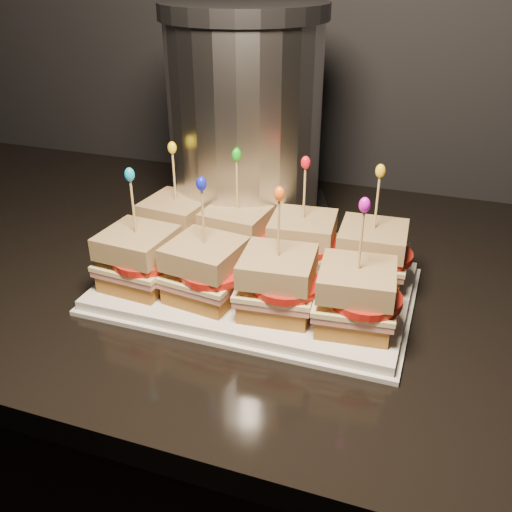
% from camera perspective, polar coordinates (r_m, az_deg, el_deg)
% --- Properties ---
extents(granite_slab, '(2.39, 0.73, 0.03)m').
position_cam_1_polar(granite_slab, '(0.80, 23.01, -5.27)').
color(granite_slab, black).
rests_on(granite_slab, cabinet).
extents(platter, '(0.39, 0.24, 0.02)m').
position_cam_1_polar(platter, '(0.75, 0.00, -3.12)').
color(platter, white).
rests_on(platter, granite_slab).
extents(platter_rim, '(0.40, 0.25, 0.01)m').
position_cam_1_polar(platter_rim, '(0.75, 0.00, -3.51)').
color(platter_rim, white).
rests_on(platter_rim, granite_slab).
extents(sandwich_0_bread_bot, '(0.09, 0.09, 0.02)m').
position_cam_1_polar(sandwich_0_bread_bot, '(0.83, -7.74, 1.58)').
color(sandwich_0_bread_bot, brown).
rests_on(sandwich_0_bread_bot, platter).
extents(sandwich_0_ham, '(0.10, 0.09, 0.01)m').
position_cam_1_polar(sandwich_0_ham, '(0.82, -7.81, 2.53)').
color(sandwich_0_ham, '#B56761').
rests_on(sandwich_0_ham, sandwich_0_bread_bot).
extents(sandwich_0_cheese, '(0.10, 0.10, 0.01)m').
position_cam_1_polar(sandwich_0_cheese, '(0.82, -7.84, 2.97)').
color(sandwich_0_cheese, beige).
rests_on(sandwich_0_cheese, sandwich_0_ham).
extents(sandwich_0_tomato, '(0.08, 0.08, 0.01)m').
position_cam_1_polar(sandwich_0_tomato, '(0.81, -7.30, 3.17)').
color(sandwich_0_tomato, red).
rests_on(sandwich_0_tomato, sandwich_0_cheese).
extents(sandwich_0_bread_top, '(0.09, 0.09, 0.03)m').
position_cam_1_polar(sandwich_0_bread_top, '(0.81, -7.96, 4.64)').
color(sandwich_0_bread_top, '#513213').
rests_on(sandwich_0_bread_top, sandwich_0_tomato).
extents(sandwich_0_pick, '(0.00, 0.00, 0.09)m').
position_cam_1_polar(sandwich_0_pick, '(0.79, -8.17, 7.56)').
color(sandwich_0_pick, tan).
rests_on(sandwich_0_pick, sandwich_0_bread_top).
extents(sandwich_0_frill, '(0.01, 0.01, 0.02)m').
position_cam_1_polar(sandwich_0_frill, '(0.78, -8.39, 10.67)').
color(sandwich_0_frill, yellow).
rests_on(sandwich_0_frill, sandwich_0_pick).
extents(sandwich_1_bread_bot, '(0.09, 0.09, 0.02)m').
position_cam_1_polar(sandwich_1_bread_bot, '(0.79, -1.81, 0.63)').
color(sandwich_1_bread_bot, brown).
rests_on(sandwich_1_bread_bot, platter).
extents(sandwich_1_ham, '(0.10, 0.09, 0.01)m').
position_cam_1_polar(sandwich_1_ham, '(0.79, -1.83, 1.61)').
color(sandwich_1_ham, '#B56761').
rests_on(sandwich_1_ham, sandwich_1_bread_bot).
extents(sandwich_1_cheese, '(0.10, 0.09, 0.01)m').
position_cam_1_polar(sandwich_1_cheese, '(0.78, -1.84, 2.06)').
color(sandwich_1_cheese, beige).
rests_on(sandwich_1_cheese, sandwich_1_ham).
extents(sandwich_1_tomato, '(0.08, 0.08, 0.01)m').
position_cam_1_polar(sandwich_1_tomato, '(0.77, -1.17, 2.25)').
color(sandwich_1_tomato, red).
rests_on(sandwich_1_tomato, sandwich_1_cheese).
extents(sandwich_1_bread_top, '(0.09, 0.09, 0.03)m').
position_cam_1_polar(sandwich_1_bread_top, '(0.77, -1.87, 3.79)').
color(sandwich_1_bread_top, '#513213').
rests_on(sandwich_1_bread_top, sandwich_1_tomato).
extents(sandwich_1_pick, '(0.00, 0.00, 0.09)m').
position_cam_1_polar(sandwich_1_pick, '(0.76, -1.92, 6.83)').
color(sandwich_1_pick, tan).
rests_on(sandwich_1_pick, sandwich_1_bread_top).
extents(sandwich_1_frill, '(0.01, 0.01, 0.02)m').
position_cam_1_polar(sandwich_1_frill, '(0.74, -1.97, 10.08)').
color(sandwich_1_frill, '#15B216').
rests_on(sandwich_1_frill, sandwich_1_pick).
extents(sandwich_2_bread_bot, '(0.09, 0.09, 0.02)m').
position_cam_1_polar(sandwich_2_bread_bot, '(0.77, 4.57, -0.41)').
color(sandwich_2_bread_bot, brown).
rests_on(sandwich_2_bread_bot, platter).
extents(sandwich_2_ham, '(0.10, 0.09, 0.01)m').
position_cam_1_polar(sandwich_2_ham, '(0.76, 4.61, 0.59)').
color(sandwich_2_ham, '#B56761').
rests_on(sandwich_2_ham, sandwich_2_bread_bot).
extents(sandwich_2_cheese, '(0.10, 0.10, 0.01)m').
position_cam_1_polar(sandwich_2_cheese, '(0.76, 4.63, 1.06)').
color(sandwich_2_cheese, beige).
rests_on(sandwich_2_cheese, sandwich_2_ham).
extents(sandwich_2_tomato, '(0.08, 0.08, 0.01)m').
position_cam_1_polar(sandwich_2_tomato, '(0.75, 5.42, 1.23)').
color(sandwich_2_tomato, red).
rests_on(sandwich_2_tomato, sandwich_2_cheese).
extents(sandwich_2_bread_top, '(0.09, 0.09, 0.03)m').
position_cam_1_polar(sandwich_2_bread_top, '(0.75, 4.71, 2.83)').
color(sandwich_2_bread_top, '#513213').
rests_on(sandwich_2_bread_top, sandwich_2_tomato).
extents(sandwich_2_pick, '(0.00, 0.00, 0.09)m').
position_cam_1_polar(sandwich_2_pick, '(0.73, 4.84, 5.95)').
color(sandwich_2_pick, tan).
rests_on(sandwich_2_pick, sandwich_2_bread_top).
extents(sandwich_2_frill, '(0.01, 0.01, 0.02)m').
position_cam_1_polar(sandwich_2_frill, '(0.71, 4.99, 9.30)').
color(sandwich_2_frill, red).
rests_on(sandwich_2_frill, sandwich_2_pick).
extents(sandwich_3_bread_bot, '(0.08, 0.08, 0.02)m').
position_cam_1_polar(sandwich_3_bread_bot, '(0.76, 11.29, -1.50)').
color(sandwich_3_bread_bot, brown).
rests_on(sandwich_3_bread_bot, platter).
extents(sandwich_3_ham, '(0.09, 0.09, 0.01)m').
position_cam_1_polar(sandwich_3_ham, '(0.75, 11.39, -0.49)').
color(sandwich_3_ham, '#B56761').
rests_on(sandwich_3_ham, sandwich_3_bread_bot).
extents(sandwich_3_cheese, '(0.09, 0.09, 0.01)m').
position_cam_1_polar(sandwich_3_cheese, '(0.74, 11.44, -0.02)').
color(sandwich_3_cheese, beige).
rests_on(sandwich_3_cheese, sandwich_3_ham).
extents(sandwich_3_tomato, '(0.08, 0.08, 0.01)m').
position_cam_1_polar(sandwich_3_tomato, '(0.73, 12.34, 0.14)').
color(sandwich_3_tomato, red).
rests_on(sandwich_3_tomato, sandwich_3_cheese).
extents(sandwich_3_bread_top, '(0.09, 0.09, 0.03)m').
position_cam_1_polar(sandwich_3_bread_top, '(0.73, 11.63, 1.77)').
color(sandwich_3_bread_top, '#513213').
rests_on(sandwich_3_bread_top, sandwich_3_tomato).
extents(sandwich_3_pick, '(0.00, 0.00, 0.09)m').
position_cam_1_polar(sandwich_3_pick, '(0.72, 11.97, 4.93)').
color(sandwich_3_pick, tan).
rests_on(sandwich_3_pick, sandwich_3_bread_top).
extents(sandwich_3_frill, '(0.01, 0.01, 0.02)m').
position_cam_1_polar(sandwich_3_frill, '(0.70, 12.33, 8.32)').
color(sandwich_3_frill, yellow).
rests_on(sandwich_3_frill, sandwich_3_pick).
extents(sandwich_4_bread_bot, '(0.09, 0.09, 0.02)m').
position_cam_1_polar(sandwich_4_bread_bot, '(0.74, -11.45, -1.98)').
color(sandwich_4_bread_bot, brown).
rests_on(sandwich_4_bread_bot, platter).
extents(sandwich_4_ham, '(0.09, 0.09, 0.01)m').
position_cam_1_polar(sandwich_4_ham, '(0.74, -11.56, -0.96)').
color(sandwich_4_ham, '#B56761').
rests_on(sandwich_4_ham, sandwich_4_bread_bot).
extents(sandwich_4_cheese, '(0.10, 0.09, 0.01)m').
position_cam_1_polar(sandwich_4_cheese, '(0.73, -11.62, -0.48)').
color(sandwich_4_cheese, beige).
rests_on(sandwich_4_cheese, sandwich_4_ham).
extents(sandwich_4_tomato, '(0.08, 0.08, 0.01)m').
position_cam_1_polar(sandwich_4_tomato, '(0.72, -11.08, -0.33)').
color(sandwich_4_tomato, red).
rests_on(sandwich_4_tomato, sandwich_4_cheese).
extents(sandwich_4_bread_top, '(0.09, 0.09, 0.03)m').
position_cam_1_polar(sandwich_4_bread_top, '(0.72, -11.81, 1.33)').
color(sandwich_4_bread_top, '#513213').
rests_on(sandwich_4_bread_top, sandwich_4_tomato).
extents(sandwich_4_pick, '(0.00, 0.00, 0.09)m').
position_cam_1_polar(sandwich_4_pick, '(0.70, -12.16, 4.52)').
color(sandwich_4_pick, tan).
rests_on(sandwich_4_pick, sandwich_4_bread_top).
extents(sandwich_4_frill, '(0.01, 0.01, 0.02)m').
position_cam_1_polar(sandwich_4_frill, '(0.69, -12.53, 7.96)').
color(sandwich_4_frill, '#0D9BC5').
rests_on(sandwich_4_frill, sandwich_4_pick).
extents(sandwich_5_bread_bot, '(0.09, 0.09, 0.02)m').
position_cam_1_polar(sandwich_5_bread_bot, '(0.71, -4.99, -3.25)').
color(sandwich_5_bread_bot, brown).
rests_on(sandwich_5_bread_bot, platter).
extents(sandwich_5_ham, '(0.10, 0.10, 0.01)m').
position_cam_1_polar(sandwich_5_ham, '(0.70, -5.04, -2.18)').
color(sandwich_5_ham, '#B56761').
rests_on(sandwich_5_ham, sandwich_5_bread_bot).
extents(sandwich_5_cheese, '(0.10, 0.10, 0.01)m').
position_cam_1_polar(sandwich_5_cheese, '(0.69, -5.06, -1.69)').
color(sandwich_5_cheese, beige).
rests_on(sandwich_5_cheese, sandwich_5_ham).
extents(sandwich_5_tomato, '(0.08, 0.08, 0.01)m').
position_cam_1_polar(sandwich_5_tomato, '(0.68, -4.37, -1.54)').
color(sandwich_5_tomato, red).
rests_on(sandwich_5_tomato, sandwich_5_cheese).
extents(sandwich_5_bread_top, '(0.09, 0.09, 0.03)m').
position_cam_1_polar(sandwich_5_bread_top, '(0.68, -5.15, 0.21)').
color(sandwich_5_bread_top, '#513213').
rests_on(sandwich_5_bread_top, sandwich_5_tomato).
extents(sandwich_5_pick, '(0.00, 0.00, 0.09)m').
position_cam_1_polar(sandwich_5_pick, '(0.66, -5.31, 3.57)').
color(sandwich_5_pick, tan).
rests_on(sandwich_5_pick, sandwich_5_bread_top).
extents(sandwich_5_frill, '(0.01, 0.01, 0.02)m').
position_cam_1_polar(sandwich_5_frill, '(0.65, -5.49, 7.20)').
color(sandwich_5_frill, '#1319D3').
rests_on(sandwich_5_frill, sandwich_5_pick).
extents(sandwich_6_bread_bot, '(0.09, 0.09, 0.02)m').
position_cam_1_polar(sandwich_6_bread_bot, '(0.68, 2.13, -4.59)').
color(sandwich_6_bread_bot, brown).
rests_on(sandwich_6_bread_bot, platter).
extents(sandwich_6_ham, '(0.10, 0.09, 0.01)m').
position_cam_1_polar(sandwich_6_ham, '(0.67, 2.15, -3.49)').
color(sandwich_6_ham, '#B56761').
rests_on(sandwich_6_ham, sandwich_6_bread_bot).
extents(sandwich_6_cheese, '(0.10, 0.10, 0.01)m').
position_cam_1_polar(sandwich_6_cheese, '(0.67, 2.16, -2.98)').
color(sandwich_6_cheese, beige).
rests_on(sandwich_6_cheese, sandwich_6_ham).
extents(sandwich_6_tomato, '(0.08, 0.08, 0.01)m').
position_cam_1_polar(sandwich_6_tomato, '(0.65, 3.02, -2.85)').
color(sandwich_6_tomato, red).
rests_on(sandwich_6_tomato, sandwich_6_cheese).
extents(sandwich_6_bread_top, '(0.09, 0.09, 0.03)m').
position_cam_1_polar(sandwich_6_bread_top, '(0.65, 2.20, -1.03)').
color(sandwich_6_bread_top, '#513213').
rests_on(sandwich_6_bread_top, sandwich_6_tomato).
extents(sandwich_6_pick, '(0.00, 0.00, 0.09)m').
position_cam_1_polar(sandwich_6_pick, '(0.63, 2.27, 2.45)').
color(sandwich_6_pick, tan).
rests_on(sandwich_6_pick, sandwich_6_bread_top).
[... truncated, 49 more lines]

